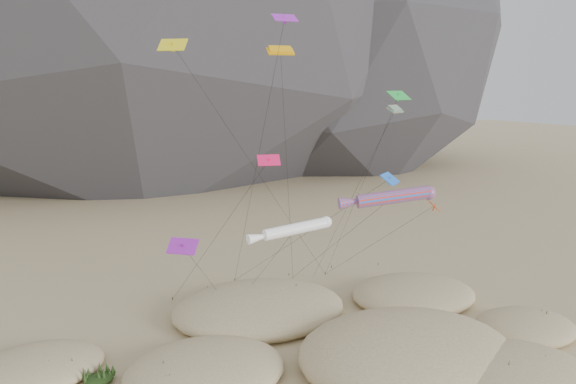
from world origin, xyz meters
name	(u,v)px	position (x,y,z in m)	size (l,w,h in m)	color
dunes	(346,355)	(-0.57, 4.28, 0.73)	(49.15, 38.48, 4.38)	#CCB789
dune_grass	(339,357)	(-1.36, 3.93, 0.85)	(42.41, 29.78, 1.58)	black
kite_stakes	(274,279)	(1.75, 24.37, 0.15)	(25.66, 4.32, 0.30)	#3F2D1E
rainbow_tube_kite	(390,197)	(5.99, 8.43, 12.14)	(8.55, 15.86, 13.10)	#FD2D1A
white_tube_kite	(293,230)	(-3.82, 7.28, 10.58)	(7.38, 15.00, 11.31)	white
orange_parafoil	(281,54)	(-1.20, 15.53, 24.39)	(6.07, 8.28, 25.17)	orange
multi_parafoil	(393,112)	(8.64, 12.14, 19.22)	(3.45, 12.51, 19.93)	orange
delta_kites	(312,141)	(0.01, 11.56, 16.97)	(27.09, 19.72, 27.31)	green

